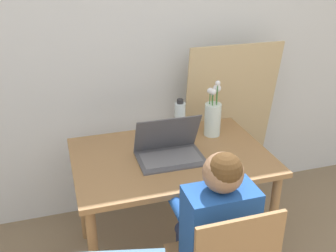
% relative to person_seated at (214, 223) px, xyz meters
% --- Properties ---
extents(wall_back, '(6.40, 0.05, 2.50)m').
position_rel_person_seated_xyz_m(wall_back, '(0.01, 1.20, 0.59)').
color(wall_back, silver).
rests_on(wall_back, ground_plane).
extents(dining_table, '(1.09, 0.75, 0.73)m').
position_rel_person_seated_xyz_m(dining_table, '(-0.04, 0.54, -0.02)').
color(dining_table, olive).
rests_on(dining_table, ground_plane).
extents(person_seated, '(0.32, 0.42, 1.05)m').
position_rel_person_seated_xyz_m(person_seated, '(0.00, 0.00, 0.00)').
color(person_seated, '#1E4C9E').
rests_on(person_seated, ground_plane).
extents(laptop, '(0.37, 0.26, 0.24)m').
position_rel_person_seated_xyz_m(laptop, '(-0.06, 0.52, 0.13)').
color(laptop, '#4C4C51').
rests_on(laptop, dining_table).
extents(flower_vase, '(0.10, 0.10, 0.36)m').
position_rel_person_seated_xyz_m(flower_vase, '(0.28, 0.71, 0.20)').
color(flower_vase, silver).
rests_on(flower_vase, dining_table).
extents(water_bottle, '(0.07, 0.07, 0.25)m').
position_rel_person_seated_xyz_m(water_bottle, '(0.08, 0.74, 0.19)').
color(water_bottle, silver).
rests_on(water_bottle, dining_table).
extents(cardboard_panel, '(0.67, 0.19, 1.22)m').
position_rel_person_seated_xyz_m(cardboard_panel, '(0.55, 1.05, -0.05)').
color(cardboard_panel, tan).
rests_on(cardboard_panel, ground_plane).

